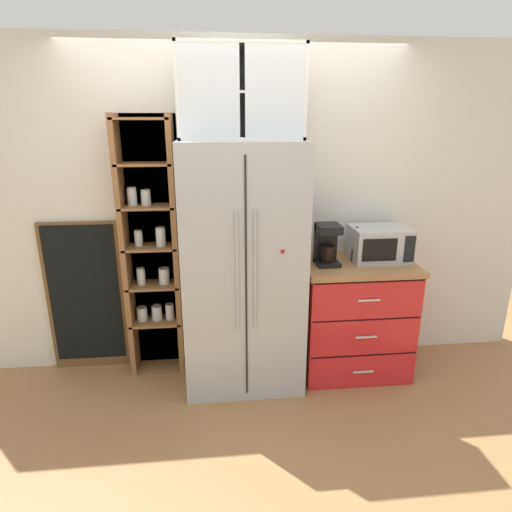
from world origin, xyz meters
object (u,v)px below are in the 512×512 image
refrigerator (243,268)px  bottle_clear (356,246)px  coffee_maker (327,244)px  mug_red (355,254)px  bottle_amber (358,248)px  mug_charcoal (357,255)px  chalkboard_menu (86,297)px  microwave (379,244)px

refrigerator → bottle_clear: (0.89, 0.10, 0.12)m
coffee_maker → bottle_clear: (0.25, 0.06, -0.04)m
mug_red → bottle_amber: bottle_amber is taller
coffee_maker → mug_charcoal: size_ratio=2.49×
mug_charcoal → chalkboard_menu: (-2.13, 0.23, -0.35)m
microwave → coffee_maker: (-0.43, -0.04, 0.03)m
mug_charcoal → bottle_clear: size_ratio=0.47×
refrigerator → mug_charcoal: size_ratio=14.78×
refrigerator → coffee_maker: (0.64, 0.04, 0.16)m
mug_charcoal → mug_red: bearing=89.5°
mug_charcoal → bottle_amber: bearing=-98.8°
mug_charcoal → bottle_amber: 0.06m
mug_red → chalkboard_menu: chalkboard_menu is taller
chalkboard_menu → mug_red: bearing=-5.0°
mug_red → refrigerator: bearing=-173.0°
microwave → coffee_maker: 0.43m
coffee_maker → chalkboard_menu: same height
bottle_amber → chalkboard_menu: 2.18m
bottle_clear → chalkboard_menu: size_ratio=0.21×
microwave → mug_red: 0.20m
coffee_maker → mug_red: size_ratio=2.83×
microwave → mug_red: bearing=171.5°
microwave → bottle_clear: size_ratio=1.67×
microwave → bottle_clear: 0.18m
refrigerator → microwave: bearing=4.4°
refrigerator → microwave: (1.07, 0.08, 0.13)m
bottle_clear → refrigerator: bearing=-173.3°
coffee_maker → mug_charcoal: (0.25, 0.02, -0.11)m
chalkboard_menu → coffee_maker: bearing=-7.8°
microwave → mug_red: (-0.18, 0.03, -0.08)m
bottle_amber → bottle_clear: size_ratio=0.95×
refrigerator → bottle_clear: size_ratio=6.98×
coffee_maker → microwave: bearing=5.6°
microwave → bottle_clear: bottle_clear is taller
mug_red → bottle_amber: bearing=-92.0°
refrigerator → chalkboard_menu: refrigerator is taller
bottle_clear → chalkboard_menu: 2.18m
coffee_maker → bottle_clear: bearing=14.3°
refrigerator → mug_charcoal: (0.89, 0.07, 0.05)m
mug_charcoal → bottle_clear: bottle_clear is taller
refrigerator → bottle_amber: size_ratio=7.32×
coffee_maker → chalkboard_menu: (-1.88, 0.26, -0.46)m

